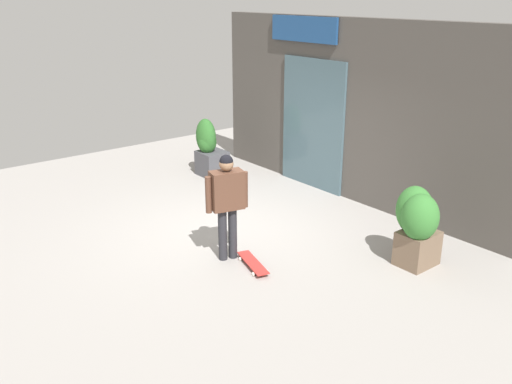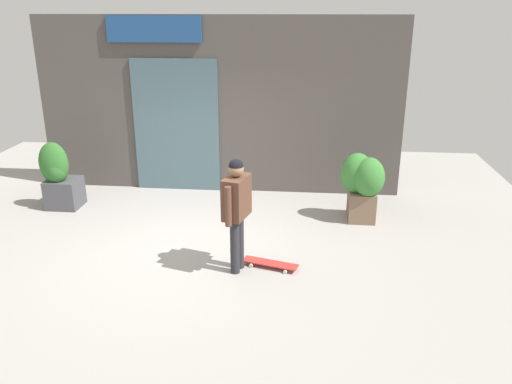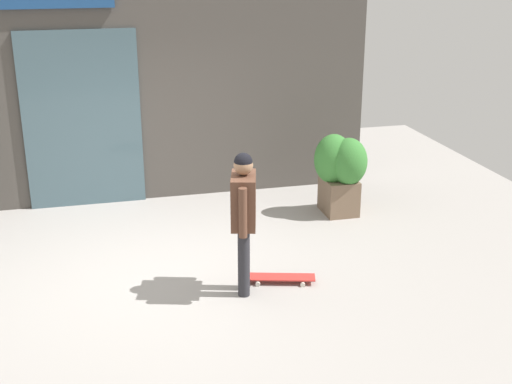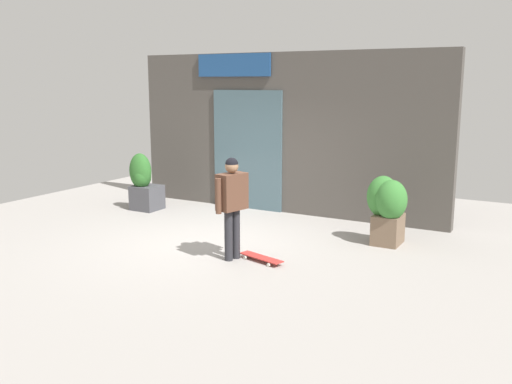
{
  "view_description": "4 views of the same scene",
  "coord_description": "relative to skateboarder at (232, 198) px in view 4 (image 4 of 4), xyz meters",
  "views": [
    {
      "loc": [
        6.9,
        -4.99,
        3.78
      ],
      "look_at": [
        1.04,
        -0.29,
        1.04
      ],
      "focal_mm": 38.65,
      "sensor_mm": 36.0,
      "label": 1
    },
    {
      "loc": [
        1.71,
        -7.06,
        3.5
      ],
      "look_at": [
        1.04,
        -0.29,
        1.04
      ],
      "focal_mm": 36.19,
      "sensor_mm": 36.0,
      "label": 2
    },
    {
      "loc": [
        -0.71,
        -7.25,
        3.61
      ],
      "look_at": [
        1.04,
        -0.29,
        1.04
      ],
      "focal_mm": 47.44,
      "sensor_mm": 36.0,
      "label": 3
    },
    {
      "loc": [
        5.3,
        -7.93,
        2.76
      ],
      "look_at": [
        1.04,
        -0.29,
        1.04
      ],
      "focal_mm": 39.57,
      "sensor_mm": 36.0,
      "label": 4
    }
  ],
  "objects": [
    {
      "name": "ground_plane",
      "position": [
        -0.81,
        0.65,
        -0.99
      ],
      "size": [
        12.0,
        12.0,
        0.0
      ],
      "primitive_type": "plane",
      "color": "#9E9993"
    },
    {
      "name": "building_facade",
      "position": [
        -0.85,
        3.44,
        0.68
      ],
      "size": [
        7.05,
        0.31,
        3.36
      ],
      "color": "#4C4742",
      "rests_on": "ground_plane"
    },
    {
      "name": "skateboarder",
      "position": [
        0.0,
        0.0,
        0.0
      ],
      "size": [
        0.37,
        0.64,
        1.62
      ],
      "rotation": [
        0.0,
        0.0,
        -0.26
      ],
      "color": "#28282D",
      "rests_on": "ground_plane"
    },
    {
      "name": "skateboard",
      "position": [
        0.46,
        0.12,
        -0.93
      ],
      "size": [
        0.82,
        0.4,
        0.08
      ],
      "rotation": [
        0.0,
        0.0,
        -0.28
      ],
      "color": "red",
      "rests_on": "ground_plane"
    },
    {
      "name": "planter_box_left",
      "position": [
        -3.53,
        2.06,
        -0.4
      ],
      "size": [
        0.64,
        0.56,
        1.24
      ],
      "color": "#47474C",
      "rests_on": "ground_plane"
    },
    {
      "name": "planter_box_right",
      "position": [
        1.88,
        2.0,
        -0.32
      ],
      "size": [
        0.72,
        0.68,
        1.19
      ],
      "color": "brown",
      "rests_on": "ground_plane"
    }
  ]
}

